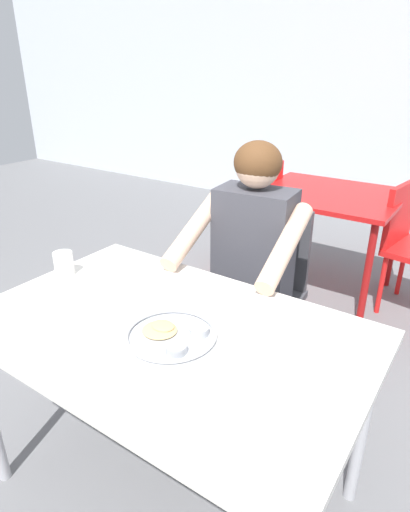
{
  "coord_description": "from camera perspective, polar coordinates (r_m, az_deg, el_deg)",
  "views": [
    {
      "loc": [
        0.76,
        -0.82,
        1.5
      ],
      "look_at": [
        -0.03,
        0.33,
        0.89
      ],
      "focal_mm": 30.24,
      "sensor_mm": 36.0,
      "label": 1
    }
  ],
  "objects": [
    {
      "name": "thali_tray",
      "position": [
        1.34,
        -4.38,
        -10.36
      ],
      "size": [
        0.28,
        0.28,
        0.03
      ],
      "color": "#B7BABF",
      "rests_on": "table_foreground"
    },
    {
      "name": "drinking_cup",
      "position": [
        1.8,
        -18.19,
        -0.86
      ],
      "size": [
        0.08,
        0.08,
        0.09
      ],
      "color": "white",
      "rests_on": "table_foreground"
    },
    {
      "name": "diner_foreground",
      "position": [
        1.9,
        5.36,
        -0.3
      ],
      "size": [
        0.53,
        0.58,
        1.22
      ],
      "color": "black",
      "rests_on": "ground"
    },
    {
      "name": "chair_red_left",
      "position": [
        3.3,
        6.36,
        6.04
      ],
      "size": [
        0.45,
        0.41,
        0.86
      ],
      "color": "red",
      "rests_on": "ground"
    },
    {
      "name": "table_background_red",
      "position": [
        3.05,
        15.88,
        6.58
      ],
      "size": [
        0.92,
        0.81,
        0.73
      ],
      "color": "red",
      "rests_on": "ground"
    },
    {
      "name": "table_foreground",
      "position": [
        1.45,
        -5.02,
        -11.55
      ],
      "size": [
        1.28,
        0.81,
        0.74
      ],
      "color": "silver",
      "rests_on": "ground"
    },
    {
      "name": "chair_foreground",
      "position": [
        2.18,
        7.66,
        -3.67
      ],
      "size": [
        0.43,
        0.47,
        0.87
      ],
      "color": "#3F3F44",
      "rests_on": "ground"
    },
    {
      "name": "ground_plane",
      "position": [
        1.89,
        -5.6,
        -30.06
      ],
      "size": [
        12.0,
        12.0,
        0.05
      ],
      "primitive_type": "cube",
      "color": "slate"
    }
  ]
}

